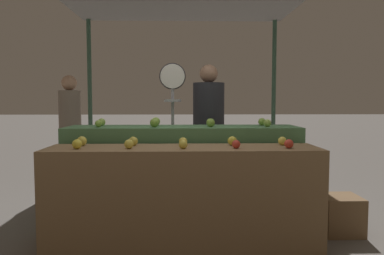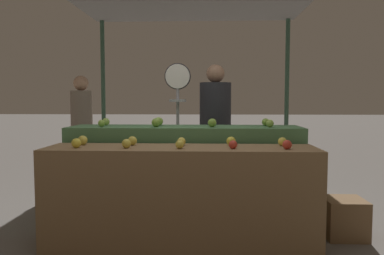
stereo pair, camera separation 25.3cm
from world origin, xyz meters
name	(u,v)px [view 1 (the left image)]	position (x,y,z in m)	size (l,w,h in m)	color
ground_plane	(183,245)	(0.00, 0.00, 0.00)	(60.00, 60.00, 0.00)	#66605B
display_counter_front	(183,197)	(0.00, 0.00, 0.44)	(2.37, 0.55, 0.88)	olive
display_counter_back	(183,175)	(0.00, 0.60, 0.51)	(2.37, 0.55, 1.02)	#4C7A4C
apple_front_0	(77,144)	(-0.89, -0.10, 0.92)	(0.08, 0.08, 0.08)	gold
apple_front_1	(129,144)	(-0.46, -0.10, 0.92)	(0.08, 0.08, 0.08)	gold
apple_front_2	(184,145)	(0.00, -0.11, 0.92)	(0.07, 0.07, 0.07)	gold
apple_front_3	(236,144)	(0.45, -0.11, 0.92)	(0.07, 0.07, 0.07)	red
apple_front_4	(289,144)	(0.90, -0.11, 0.92)	(0.08, 0.08, 0.08)	red
apple_front_5	(82,141)	(-0.91, 0.10, 0.93)	(0.09, 0.09, 0.09)	gold
apple_front_6	(133,141)	(-0.45, 0.10, 0.92)	(0.08, 0.08, 0.08)	gold
apple_front_7	(183,142)	(0.00, 0.10, 0.92)	(0.08, 0.08, 0.08)	yellow
apple_front_8	(232,141)	(0.45, 0.11, 0.92)	(0.08, 0.08, 0.08)	gold
apple_front_9	(282,141)	(0.90, 0.12, 0.92)	(0.08, 0.08, 0.08)	yellow
apple_back_0	(99,124)	(-0.84, 0.50, 1.06)	(0.07, 0.07, 0.07)	#84AD3D
apple_back_1	(154,123)	(-0.29, 0.50, 1.07)	(0.09, 0.09, 0.09)	#7AA338
apple_back_2	(211,123)	(0.28, 0.50, 1.06)	(0.09, 0.09, 0.09)	#7AA338
apple_back_3	(267,123)	(0.85, 0.50, 1.06)	(0.08, 0.08, 0.08)	#8EB247
apple_back_4	(102,122)	(-0.85, 0.70, 1.06)	(0.08, 0.08, 0.08)	#8EB247
apple_back_5	(156,122)	(-0.29, 0.71, 1.07)	(0.09, 0.09, 0.09)	#84AD3D
apple_back_6	(210,122)	(0.29, 0.70, 1.06)	(0.08, 0.08, 0.08)	#7AA338
apple_back_7	(262,122)	(0.84, 0.72, 1.06)	(0.08, 0.08, 0.08)	#7AA338
produce_scale	(173,102)	(-0.12, 1.12, 1.27)	(0.30, 0.20, 1.72)	#99999E
person_vendor_at_scale	(209,123)	(0.33, 1.47, 1.00)	(0.48, 0.48, 1.74)	#2D2D38
person_customer_left	(70,123)	(-1.61, 2.12, 0.96)	(0.37, 0.37, 1.64)	#2D2D38
wooden_crate_side	(340,215)	(1.52, 0.27, 0.18)	(0.37, 0.37, 0.37)	brown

